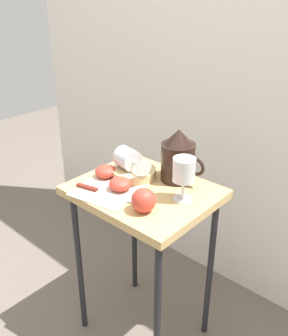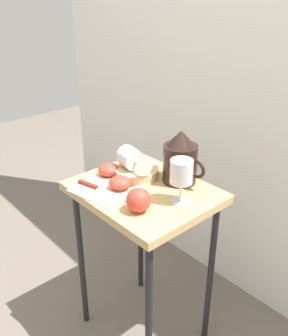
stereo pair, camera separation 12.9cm
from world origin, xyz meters
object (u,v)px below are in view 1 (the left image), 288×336
apple_half_right (120,184)px  knife (97,191)px  wine_glass_upright (184,172)px  apple_half_left (106,171)px  pitcher (178,160)px  basket_tray (134,173)px  table (144,209)px  wine_glass_tipped_near (128,159)px  apple_whole (144,200)px

apple_half_right → knife: (-0.05, -0.06, -0.02)m
wine_glass_upright → apple_half_left: bearing=-168.8°
wine_glass_upright → apple_half_right: bearing=-154.7°
pitcher → apple_half_right: pitcher is taller
apple_half_left → basket_tray: bearing=44.0°
table → wine_glass_upright: wine_glass_upright is taller
wine_glass_upright → apple_half_left: wine_glass_upright is taller
wine_glass_upright → wine_glass_tipped_near: (-0.25, -0.00, -0.03)m
pitcher → table: bearing=-108.9°
table → apple_half_right: bearing=-128.2°
apple_half_right → knife: size_ratio=0.34×
wine_glass_tipped_near → apple_half_left: size_ratio=1.89×
pitcher → wine_glass_upright: size_ratio=1.29×
wine_glass_upright → table: bearing=-169.2°
table → knife: size_ratio=2.91×
wine_glass_upright → apple_half_left: size_ratio=1.91×
knife → wine_glass_upright: bearing=32.7°
knife → pitcher: bearing=61.0°
basket_tray → apple_whole: size_ratio=2.04×
table → knife: bearing=-127.5°
apple_whole → wine_glass_upright: bearing=70.1°
wine_glass_upright → wine_glass_tipped_near: wine_glass_upright is taller
table → apple_half_left: (-0.16, -0.03, 0.11)m
pitcher → apple_half_left: 0.27m
apple_half_right → basket_tray: bearing=107.5°
apple_whole → wine_glass_tipped_near: bearing=145.5°
table → wine_glass_tipped_near: (-0.10, 0.03, 0.16)m
apple_half_left → wine_glass_tipped_near: bearing=44.5°
wine_glass_upright → apple_whole: bearing=-109.9°
table → pitcher: pitcher is taller
table → wine_glass_tipped_near: size_ratio=4.59×
wine_glass_tipped_near → apple_half_right: size_ratio=1.89×
basket_tray → apple_half_right: size_ratio=2.04×
apple_half_right → wine_glass_upright: bearing=25.3°
wine_glass_upright → apple_half_right: wine_glass_upright is taller
pitcher → wine_glass_tipped_near: (-0.15, -0.11, -0.00)m
apple_half_left → knife: (0.06, -0.10, -0.02)m
pitcher → basket_tray: bearing=-144.5°
table → apple_half_right: size_ratio=8.67×
table → basket_tray: 0.14m
pitcher → wine_glass_tipped_near: 0.18m
wine_glass_tipped_near → apple_half_right: (0.05, -0.09, -0.05)m
pitcher → apple_whole: 0.25m
wine_glass_upright → knife: 0.31m
apple_half_left → apple_half_right: same height
table → pitcher: bearing=71.1°
table → knife: 0.19m
wine_glass_tipped_near → apple_half_right: bearing=-61.9°
table → wine_glass_upright: size_ratio=4.54×
table → pitcher: 0.22m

